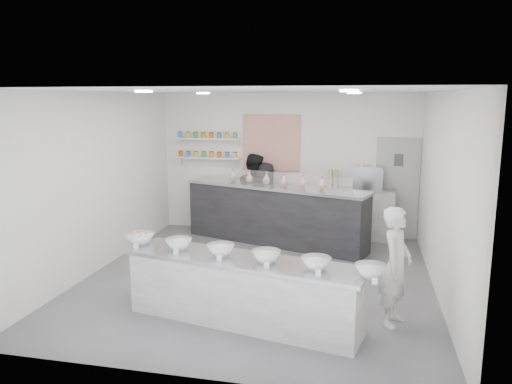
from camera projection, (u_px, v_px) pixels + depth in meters
floor at (258, 279)px, 8.11m from camera, size 6.00×6.00×0.00m
ceiling at (258, 91)px, 7.55m from camera, size 6.00×6.00×0.00m
back_wall at (287, 164)px, 10.71m from camera, size 5.50×0.00×5.50m
left_wall at (99, 182)px, 8.41m from camera, size 0.00×6.00×6.00m
right_wall at (442, 195)px, 7.25m from camera, size 0.00×6.00×6.00m
back_door at (397, 189)px, 10.28m from camera, size 0.88×0.04×2.10m
pattern_panel at (271, 143)px, 10.68m from camera, size 1.25×0.03×1.20m
jar_shelf_lower at (208, 158)px, 10.97m from camera, size 1.45×0.22×0.04m
jar_shelf_upper at (208, 139)px, 10.89m from camera, size 1.45×0.22×0.04m
preserve_jars at (207, 145)px, 10.89m from camera, size 1.45×0.10×0.56m
downlight_0 at (144, 92)px, 6.89m from camera, size 0.24×0.24×0.02m
downlight_1 at (349, 91)px, 6.30m from camera, size 0.24×0.24×0.02m
downlight_2 at (203, 93)px, 9.39m from camera, size 0.24×0.24×0.02m
downlight_3 at (354, 93)px, 8.80m from camera, size 0.24×0.24×0.02m
prep_counter at (243, 291)px, 6.47m from camera, size 3.27×1.37×0.87m
back_bar at (275, 215)px, 9.99m from camera, size 3.86×1.88×1.19m
sneeze_guard at (267, 180)px, 9.57m from camera, size 3.59×1.21×0.32m
espresso_ledge at (359, 214)px, 10.35m from camera, size 1.43×0.46×1.06m
espresso_machine at (368, 178)px, 10.18m from camera, size 0.59×0.41×0.45m
cup_stacks at (333, 179)px, 10.34m from camera, size 0.24×0.24×0.37m
prep_bowls at (243, 253)px, 6.37m from camera, size 3.63×1.21×0.15m
label_cards at (242, 269)px, 5.89m from camera, size 3.31×0.04×0.07m
cookie_bags at (275, 179)px, 9.85m from camera, size 2.08×0.81×0.26m
woman_prep at (396, 267)px, 6.36m from camera, size 0.53×0.65×1.55m
staff_left at (254, 195)px, 10.58m from camera, size 1.05×0.96×1.75m
staff_right at (266, 199)px, 10.54m from camera, size 0.89×0.74×1.57m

